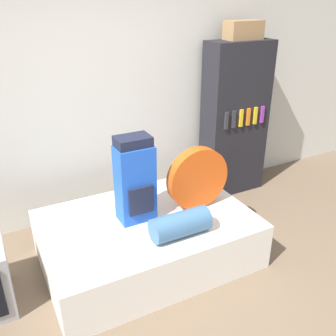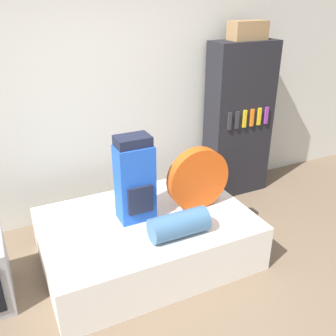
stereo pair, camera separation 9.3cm
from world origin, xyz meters
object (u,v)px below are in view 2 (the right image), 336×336
(backpack, at_px, (135,180))
(sleeping_roll, at_px, (179,225))
(bookshelf, at_px, (238,121))
(cardboard_box, at_px, (248,30))
(tent_bag, at_px, (198,179))

(backpack, xyz_separation_m, sleeping_roll, (0.22, -0.41, -0.27))
(bookshelf, xyz_separation_m, cardboard_box, (0.03, 0.01, 1.00))
(bookshelf, distance_m, cardboard_box, 1.00)
(backpack, xyz_separation_m, bookshelf, (1.58, 0.74, 0.09))
(tent_bag, xyz_separation_m, sleeping_roll, (-0.36, -0.34, -0.19))
(cardboard_box, bearing_deg, backpack, -155.15)
(tent_bag, bearing_deg, sleeping_roll, -137.14)
(tent_bag, height_order, sleeping_roll, tent_bag)
(sleeping_roll, bearing_deg, tent_bag, 42.86)
(sleeping_roll, height_order, cardboard_box, cardboard_box)
(backpack, bearing_deg, bookshelf, 24.94)
(bookshelf, height_order, cardboard_box, cardboard_box)
(sleeping_roll, distance_m, bookshelf, 1.82)
(bookshelf, relative_size, cardboard_box, 4.39)
(tent_bag, relative_size, sleeping_roll, 1.19)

